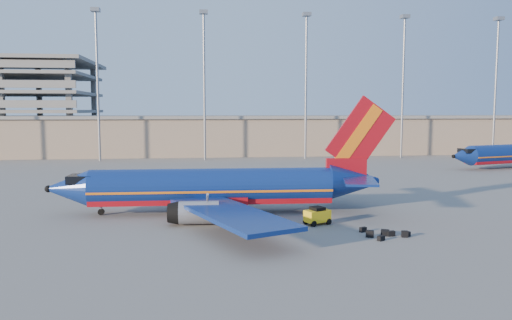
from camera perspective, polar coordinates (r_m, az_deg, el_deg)
The scene contains 6 objects.
ground at distance 52.96m, azimuth 0.30°, elevation -4.89°, with size 220.00×220.00×0.00m, color slate.
terminal_building at distance 111.00m, azimuth 1.82°, elevation 2.94°, with size 122.00×16.00×8.50m.
light_mast_row at distance 98.62m, azimuth -0.03°, elevation 10.28°, with size 101.60×1.60×28.65m.
aircraft_main at distance 47.49m, azimuth -4.10°, elevation -3.23°, with size 32.98×31.73×11.17m.
baggage_tug at distance 43.24m, azimuth 7.02°, elevation -6.29°, with size 2.46×2.04×1.53m.
luggage_pile at distance 40.39m, azimuth 14.64°, elevation -8.14°, with size 3.56×3.28×0.54m.
Camera 1 is at (-6.28, -51.67, 9.80)m, focal length 35.00 mm.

